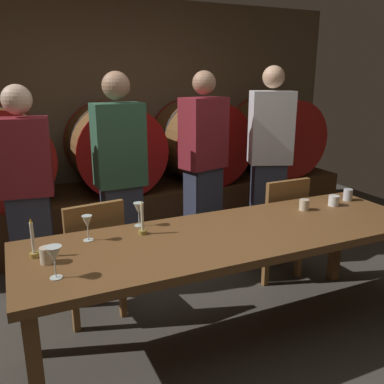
# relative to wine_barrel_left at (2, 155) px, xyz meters

# --- Properties ---
(ground_plane) EXTENTS (7.55, 7.55, 0.00)m
(ground_plane) POSITION_rel_wine_barrel_left_xyz_m (1.02, -2.05, -0.97)
(ground_plane) COLOR #3F3A33
(back_wall) EXTENTS (5.81, 0.24, 2.47)m
(back_wall) POSITION_rel_wine_barrel_left_xyz_m (1.02, 0.55, 0.27)
(back_wall) COLOR brown
(back_wall) RESTS_ON ground
(barrel_shelf) EXTENTS (5.23, 0.90, 0.54)m
(barrel_shelf) POSITION_rel_wine_barrel_left_xyz_m (1.02, 0.00, -0.70)
(barrel_shelf) COLOR #4C2D16
(barrel_shelf) RESTS_ON ground
(wine_barrel_left) EXTENTS (0.88, 0.82, 0.88)m
(wine_barrel_left) POSITION_rel_wine_barrel_left_xyz_m (0.00, 0.00, 0.00)
(wine_barrel_left) COLOR brown
(wine_barrel_left) RESTS_ON barrel_shelf
(wine_barrel_center) EXTENTS (0.88, 0.82, 0.88)m
(wine_barrel_center) POSITION_rel_wine_barrel_left_xyz_m (1.04, 0.00, 0.00)
(wine_barrel_center) COLOR brown
(wine_barrel_center) RESTS_ON barrel_shelf
(wine_barrel_right) EXTENTS (0.88, 0.82, 0.88)m
(wine_barrel_right) POSITION_rel_wine_barrel_left_xyz_m (2.01, 0.00, 0.00)
(wine_barrel_right) COLOR brown
(wine_barrel_right) RESTS_ON barrel_shelf
(wine_barrel_far_right) EXTENTS (0.88, 0.82, 0.88)m
(wine_barrel_far_right) POSITION_rel_wine_barrel_left_xyz_m (3.01, 0.00, 0.00)
(wine_barrel_far_right) COLOR brown
(wine_barrel_far_right) RESTS_ON barrel_shelf
(dining_table) EXTENTS (2.57, 0.80, 0.75)m
(dining_table) POSITION_rel_wine_barrel_left_xyz_m (1.26, -2.04, -0.29)
(dining_table) COLOR brown
(dining_table) RESTS_ON ground
(chair_left) EXTENTS (0.45, 0.45, 0.88)m
(chair_left) POSITION_rel_wine_barrel_left_xyz_m (0.51, -1.43, -0.48)
(chair_left) COLOR brown
(chair_left) RESTS_ON ground
(chair_right) EXTENTS (0.41, 0.41, 0.88)m
(chair_right) POSITION_rel_wine_barrel_left_xyz_m (2.05, -1.45, -0.48)
(chair_right) COLOR brown
(chair_right) RESTS_ON ground
(guest_far_left) EXTENTS (0.41, 0.29, 1.62)m
(guest_far_left) POSITION_rel_wine_barrel_left_xyz_m (0.15, -0.93, -0.14)
(guest_far_left) COLOR #33384C
(guest_far_left) RESTS_ON ground
(guest_center_left) EXTENTS (0.39, 0.25, 1.71)m
(guest_center_left) POSITION_rel_wine_barrel_left_xyz_m (0.84, -1.00, -0.09)
(guest_center_left) COLOR #33384C
(guest_center_left) RESTS_ON ground
(guest_center_right) EXTENTS (0.43, 0.33, 1.72)m
(guest_center_right) POSITION_rel_wine_barrel_left_xyz_m (1.61, -0.91, -0.09)
(guest_center_right) COLOR #33384C
(guest_center_right) RESTS_ON ground
(guest_far_right) EXTENTS (0.44, 0.36, 1.76)m
(guest_far_right) POSITION_rel_wine_barrel_left_xyz_m (2.27, -0.97, -0.07)
(guest_far_right) COLOR #33384C
(guest_far_right) RESTS_ON ground
(candle_left) EXTENTS (0.05, 0.05, 0.22)m
(candle_left) POSITION_rel_wine_barrel_left_xyz_m (0.12, -1.92, -0.16)
(candle_left) COLOR olive
(candle_left) RESTS_ON dining_table
(candle_right) EXTENTS (0.05, 0.05, 0.21)m
(candle_right) POSITION_rel_wine_barrel_left_xyz_m (0.75, -1.84, -0.16)
(candle_right) COLOR olive
(candle_right) RESTS_ON dining_table
(wine_glass_left) EXTENTS (0.08, 0.08, 0.16)m
(wine_glass_left) POSITION_rel_wine_barrel_left_xyz_m (0.20, -2.21, -0.10)
(wine_glass_left) COLOR silver
(wine_glass_left) RESTS_ON dining_table
(wine_glass_center) EXTENTS (0.06, 0.06, 0.15)m
(wine_glass_center) POSITION_rel_wine_barrel_left_xyz_m (0.43, -1.81, -0.11)
(wine_glass_center) COLOR silver
(wine_glass_center) RESTS_ON dining_table
(wine_glass_right) EXTENTS (0.07, 0.07, 0.15)m
(wine_glass_right) POSITION_rel_wine_barrel_left_xyz_m (0.77, -1.70, -0.11)
(wine_glass_right) COLOR silver
(wine_glass_right) RESTS_ON dining_table
(cup_far_left) EXTENTS (0.07, 0.07, 0.09)m
(cup_far_left) POSITION_rel_wine_barrel_left_xyz_m (0.18, -2.02, -0.18)
(cup_far_left) COLOR beige
(cup_far_left) RESTS_ON dining_table
(cup_center_left) EXTENTS (0.07, 0.07, 0.08)m
(cup_center_left) POSITION_rel_wine_barrel_left_xyz_m (1.94, -1.88, -0.18)
(cup_center_left) COLOR beige
(cup_center_left) RESTS_ON dining_table
(cup_center_right) EXTENTS (0.08, 0.08, 0.08)m
(cup_center_right) POSITION_rel_wine_barrel_left_xyz_m (2.21, -1.89, -0.19)
(cup_center_right) COLOR white
(cup_center_right) RESTS_ON dining_table
(cup_far_right) EXTENTS (0.07, 0.07, 0.09)m
(cup_far_right) POSITION_rel_wine_barrel_left_xyz_m (2.41, -1.83, -0.18)
(cup_far_right) COLOR silver
(cup_far_right) RESTS_ON dining_table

